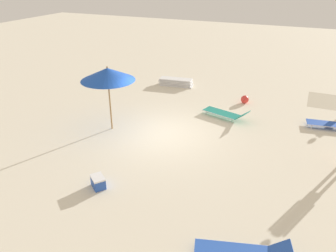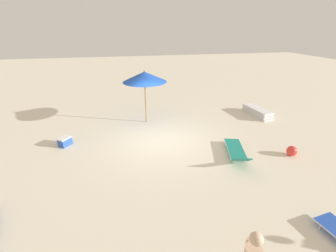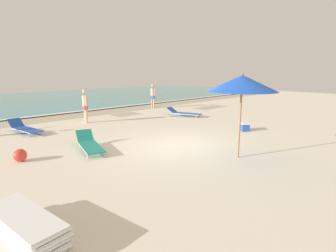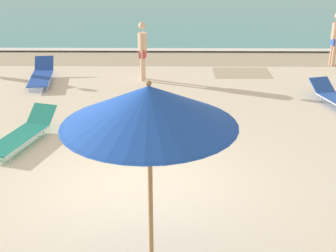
% 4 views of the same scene
% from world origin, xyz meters
% --- Properties ---
extents(ground_plane, '(60.00, 60.00, 0.16)m').
position_xyz_m(ground_plane, '(0.00, 0.01, -0.08)').
color(ground_plane, beige).
extents(beach_umbrella, '(2.12, 2.12, 2.65)m').
position_xyz_m(beach_umbrella, '(0.38, -2.07, 2.33)').
color(beach_umbrella, '#9E7547').
rests_on(beach_umbrella, ground_plane).
extents(lounger_stack, '(0.85, 1.98, 0.41)m').
position_xyz_m(lounger_stack, '(-5.77, -1.72, 0.21)').
color(lounger_stack, white).
rests_on(lounger_stack, ground_plane).
extents(sun_lounger_beside_umbrella, '(1.17, 2.18, 0.53)m').
position_xyz_m(sun_lounger_beside_umbrella, '(-2.58, 1.99, 0.21)').
color(sun_lounger_beside_umbrella, '#1E8475').
rests_on(sun_lounger_beside_umbrella, ground_plane).
extents(beach_ball, '(0.39, 0.39, 0.39)m').
position_xyz_m(beach_ball, '(-4.67, 2.40, 0.20)').
color(beach_ball, red).
rests_on(beach_ball, ground_plane).
extents(cooler_box, '(0.58, 0.61, 0.37)m').
position_xyz_m(cooler_box, '(3.99, -0.26, 0.19)').
color(cooler_box, blue).
rests_on(cooler_box, ground_plane).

